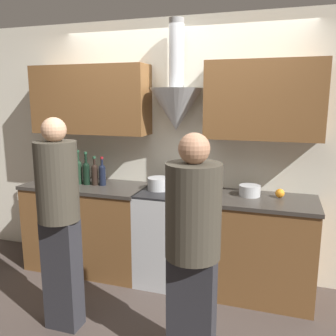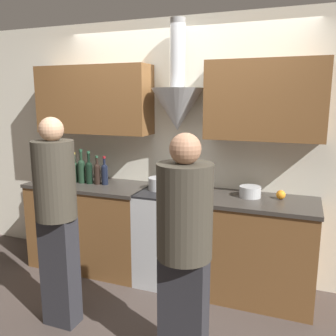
{
  "view_description": "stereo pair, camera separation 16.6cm",
  "coord_description": "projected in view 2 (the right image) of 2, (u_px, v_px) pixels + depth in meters",
  "views": [
    {
      "loc": [
        1.0,
        -2.84,
        1.82
      ],
      "look_at": [
        0.0,
        0.26,
        1.18
      ],
      "focal_mm": 38.0,
      "sensor_mm": 36.0,
      "label": 1
    },
    {
      "loc": [
        1.16,
        -2.78,
        1.82
      ],
      "look_at": [
        0.0,
        0.26,
        1.18
      ],
      "focal_mm": 38.0,
      "sensor_mm": 36.0,
      "label": 2
    }
  ],
  "objects": [
    {
      "name": "ground_plane",
      "position": [
        158.0,
        297.0,
        3.31
      ],
      "size": [
        12.0,
        12.0,
        0.0
      ],
      "primitive_type": "plane",
      "color": "#423833"
    },
    {
      "name": "wall_back",
      "position": [
        178.0,
        134.0,
        3.62
      ],
      "size": [
        8.4,
        0.51,
        2.6
      ],
      "color": "silver",
      "rests_on": "ground_plane"
    },
    {
      "name": "counter_left",
      "position": [
        91.0,
        224.0,
        3.87
      ],
      "size": [
        1.29,
        0.62,
        0.93
      ],
      "color": "brown",
      "rests_on": "ground_plane"
    },
    {
      "name": "counter_right",
      "position": [
        255.0,
        248.0,
        3.26
      ],
      "size": [
        1.06,
        0.62,
        0.93
      ],
      "color": "brown",
      "rests_on": "ground_plane"
    },
    {
      "name": "stove_range",
      "position": [
        172.0,
        236.0,
        3.55
      ],
      "size": [
        0.6,
        0.6,
        0.93
      ],
      "color": "#B7BABC",
      "rests_on": "ground_plane"
    },
    {
      "name": "wine_bottle_0",
      "position": [
        46.0,
        167.0,
        3.95
      ],
      "size": [
        0.07,
        0.07,
        0.34
      ],
      "color": "black",
      "rests_on": "counter_left"
    },
    {
      "name": "wine_bottle_1",
      "position": [
        53.0,
        167.0,
        3.94
      ],
      "size": [
        0.08,
        0.08,
        0.33
      ],
      "color": "black",
      "rests_on": "counter_left"
    },
    {
      "name": "wine_bottle_2",
      "position": [
        60.0,
        169.0,
        3.88
      ],
      "size": [
        0.07,
        0.07,
        0.34
      ],
      "color": "black",
      "rests_on": "counter_left"
    },
    {
      "name": "wine_bottle_3",
      "position": [
        67.0,
        170.0,
        3.84
      ],
      "size": [
        0.08,
        0.08,
        0.31
      ],
      "color": "black",
      "rests_on": "counter_left"
    },
    {
      "name": "wine_bottle_4",
      "position": [
        75.0,
        170.0,
        3.82
      ],
      "size": [
        0.07,
        0.07,
        0.32
      ],
      "color": "black",
      "rests_on": "counter_left"
    },
    {
      "name": "wine_bottle_5",
      "position": [
        82.0,
        170.0,
        3.78
      ],
      "size": [
        0.08,
        0.08,
        0.36
      ],
      "color": "black",
      "rests_on": "counter_left"
    },
    {
      "name": "wine_bottle_6",
      "position": [
        89.0,
        171.0,
        3.75
      ],
      "size": [
        0.07,
        0.07,
        0.35
      ],
      "color": "black",
      "rests_on": "counter_left"
    },
    {
      "name": "wine_bottle_7",
      "position": [
        97.0,
        173.0,
        3.73
      ],
      "size": [
        0.07,
        0.07,
        0.3
      ],
      "color": "black",
      "rests_on": "counter_left"
    },
    {
      "name": "wine_bottle_8",
      "position": [
        105.0,
        173.0,
        3.7
      ],
      "size": [
        0.07,
        0.07,
        0.3
      ],
      "color": "black",
      "rests_on": "counter_left"
    },
    {
      "name": "stock_pot",
      "position": [
        160.0,
        184.0,
        3.51
      ],
      "size": [
        0.22,
        0.22,
        0.12
      ],
      "color": "#B7BABC",
      "rests_on": "stove_range"
    },
    {
      "name": "mixing_bowl",
      "position": [
        185.0,
        189.0,
        3.39
      ],
      "size": [
        0.24,
        0.24,
        0.08
      ],
      "color": "#B7BABC",
      "rests_on": "stove_range"
    },
    {
      "name": "orange_fruit",
      "position": [
        281.0,
        195.0,
        3.18
      ],
      "size": [
        0.08,
        0.08,
        0.08
      ],
      "color": "orange",
      "rests_on": "counter_right"
    },
    {
      "name": "saucepan",
      "position": [
        250.0,
        192.0,
        3.25
      ],
      "size": [
        0.2,
        0.2,
        0.1
      ],
      "color": "#B7BABC",
      "rests_on": "counter_right"
    },
    {
      "name": "person_foreground_left",
      "position": [
        57.0,
        214.0,
        2.76
      ],
      "size": [
        0.32,
        0.32,
        1.69
      ],
      "color": "#28282D",
      "rests_on": "ground_plane"
    },
    {
      "name": "person_foreground_right",
      "position": [
        184.0,
        245.0,
        2.3
      ],
      "size": [
        0.36,
        0.36,
        1.62
      ],
      "color": "#28282D",
      "rests_on": "ground_plane"
    }
  ]
}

